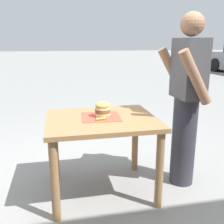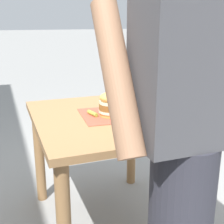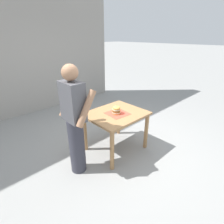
{
  "view_description": "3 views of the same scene",
  "coord_description": "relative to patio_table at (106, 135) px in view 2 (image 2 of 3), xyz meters",
  "views": [
    {
      "loc": [
        2.28,
        -0.38,
        1.43
      ],
      "look_at": [
        0.0,
        0.1,
        0.8
      ],
      "focal_mm": 42.0,
      "sensor_mm": 36.0,
      "label": 1
    },
    {
      "loc": [
        0.58,
        1.69,
        1.31
      ],
      "look_at": [
        0.0,
        0.1,
        0.8
      ],
      "focal_mm": 50.0,
      "sensor_mm": 36.0,
      "label": 2
    },
    {
      "loc": [
        -2.0,
        1.98,
        2.02
      ],
      "look_at": [
        0.0,
        0.1,
        0.8
      ],
      "focal_mm": 28.0,
      "sensor_mm": 36.0,
      "label": 3
    }
  ],
  "objects": [
    {
      "name": "ground_plane",
      "position": [
        0.0,
        0.0,
        -0.62
      ],
      "size": [
        80.0,
        80.0,
        0.0
      ],
      "primitive_type": "plane",
      "color": "gray"
    },
    {
      "name": "patio_table",
      "position": [
        0.0,
        0.0,
        0.0
      ],
      "size": [
        0.85,
        1.0,
        0.75
      ],
      "color": "#9E7247",
      "rests_on": "ground"
    },
    {
      "name": "serving_paper",
      "position": [
        -0.03,
        -0.0,
        0.13
      ],
      "size": [
        0.38,
        0.38,
        0.0
      ],
      "primitive_type": "cube",
      "rotation": [
        0.0,
        0.0,
        -0.07
      ],
      "color": "#D64C38",
      "rests_on": "patio_table"
    },
    {
      "name": "sandwich",
      "position": [
        -0.02,
        0.02,
        0.2
      ],
      "size": [
        0.15,
        0.15,
        0.18
      ],
      "color": "gold",
      "rests_on": "serving_paper"
    },
    {
      "name": "pickle_spear",
      "position": [
        0.08,
        -0.02,
        0.14
      ],
      "size": [
        0.04,
        0.09,
        0.02
      ],
      "primitive_type": "cylinder",
      "rotation": [
        0.0,
        1.57,
        1.81
      ],
      "color": "#8EA83D",
      "rests_on": "serving_paper"
    },
    {
      "name": "diner_across_table",
      "position": [
        0.0,
        0.84,
        0.26
      ],
      "size": [
        0.55,
        0.35,
        1.69
      ],
      "color": "#33333D",
      "rests_on": "ground"
    }
  ]
}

